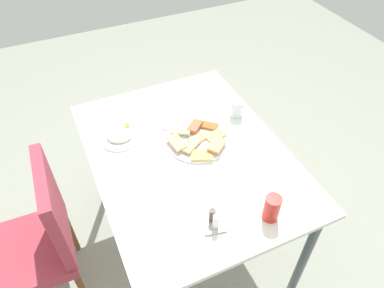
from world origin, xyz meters
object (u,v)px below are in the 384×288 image
at_px(condiment_caddy, 214,221).
at_px(soda_can, 272,208).
at_px(pide_platter, 198,140).
at_px(fork, 162,118).
at_px(dining_table, 188,164).
at_px(dining_chair, 40,236).
at_px(spoon, 155,120).
at_px(drinking_glass, 237,108).
at_px(salad_plate_greens, 120,136).
at_px(paper_napkin, 159,120).

bearing_deg(condiment_caddy, soda_can, -104.99).
height_order(pide_platter, fork, pide_platter).
distance_m(dining_table, dining_chair, 0.79).
relative_size(soda_can, condiment_caddy, 1.15).
bearing_deg(spoon, soda_can, -179.87).
relative_size(dining_table, drinking_glass, 12.91).
relative_size(dining_chair, drinking_glass, 9.62).
bearing_deg(condiment_caddy, drinking_glass, -36.70).
bearing_deg(salad_plate_greens, pide_platter, -118.16).
distance_m(salad_plate_greens, paper_napkin, 0.23).
bearing_deg(spoon, pide_platter, -166.01).
bearing_deg(salad_plate_greens, paper_napkin, -76.35).
bearing_deg(drinking_glass, dining_chair, 96.50).
bearing_deg(pide_platter, condiment_caddy, 162.48).
xyz_separation_m(dining_table, condiment_caddy, (-0.41, 0.07, 0.10)).
bearing_deg(soda_can, salad_plate_greens, 30.98).
xyz_separation_m(dining_chair, soda_can, (-0.50, -0.92, 0.33)).
height_order(dining_table, dining_chair, dining_chair).
distance_m(dining_table, condiment_caddy, 0.43).
relative_size(dining_chair, soda_can, 7.26).
bearing_deg(fork, soda_can, 176.20).
relative_size(salad_plate_greens, spoon, 0.99).
bearing_deg(dining_table, salad_plate_greens, 48.93).
xyz_separation_m(fork, condiment_caddy, (-0.70, 0.05, 0.02)).
bearing_deg(paper_napkin, condiment_caddy, 177.77).
relative_size(pide_platter, fork, 1.59).
distance_m(dining_chair, condiment_caddy, 0.87).
height_order(dining_table, pide_platter, pide_platter).
bearing_deg(paper_napkin, fork, -90.00).
distance_m(paper_napkin, fork, 0.02).
relative_size(dining_chair, pide_platter, 2.81).
xyz_separation_m(spoon, condiment_caddy, (-0.70, 0.01, 0.02)).
xyz_separation_m(pide_platter, drinking_glass, (0.10, -0.28, 0.03)).
height_order(dining_chair, salad_plate_greens, dining_chair).
height_order(pide_platter, spoon, pide_platter).
xyz_separation_m(soda_can, paper_napkin, (0.76, 0.20, -0.06)).
bearing_deg(condiment_caddy, pide_platter, -17.52).
xyz_separation_m(drinking_glass, spoon, (0.13, 0.41, -0.04)).
distance_m(dining_table, fork, 0.30).
xyz_separation_m(soda_can, fork, (0.76, 0.18, -0.06)).
bearing_deg(dining_table, soda_can, -161.89).
distance_m(drinking_glass, spoon, 0.44).
relative_size(pide_platter, spoon, 1.59).
height_order(soda_can, fork, soda_can).
distance_m(dining_chair, paper_napkin, 0.81).
bearing_deg(fork, paper_napkin, 72.86).
xyz_separation_m(paper_napkin, condiment_caddy, (-0.70, 0.03, 0.02)).
height_order(dining_table, spoon, spoon).
relative_size(dining_table, fork, 5.99).
height_order(drinking_glass, paper_napkin, drinking_glass).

